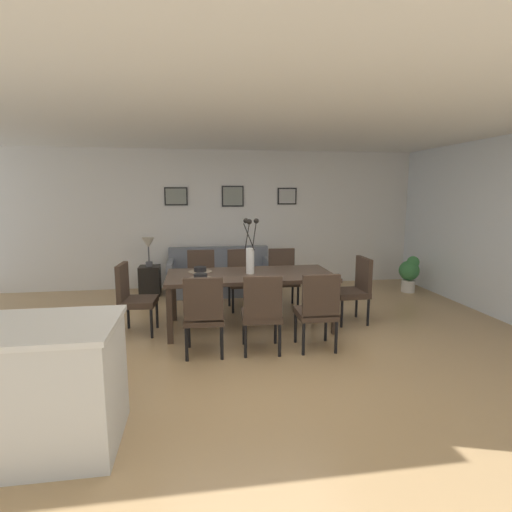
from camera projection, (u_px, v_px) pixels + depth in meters
The scene contains 25 objects.
ground_plane at pixel (257, 349), 4.54m from camera, with size 9.00×9.00×0.00m, color tan.
back_wall_panel at pixel (231, 219), 7.50m from camera, with size 9.00×0.10×2.60m, color silver.
ceiling_panel at pixel (252, 120), 4.50m from camera, with size 9.00×7.20×0.08m, color white.
dining_table at pixel (250, 278), 5.19m from camera, with size 2.20×1.00×0.74m.
dining_chair_near_left at pixel (204, 312), 4.26m from camera, with size 0.46×0.46×0.92m.
dining_chair_near_right at pixel (201, 277), 6.02m from camera, with size 0.46×0.46×0.92m.
dining_chair_far_left at pixel (262, 310), 4.34m from camera, with size 0.47×0.47×0.92m.
dining_chair_far_right at pixel (242, 276), 6.10m from camera, with size 0.47×0.47×0.92m.
dining_chair_mid_left at pixel (318, 308), 4.42m from camera, with size 0.45×0.45×0.92m.
dining_chair_mid_right at pixel (283, 275), 6.18m from camera, with size 0.45×0.45×0.92m.
dining_chair_head_west at pixel (132, 295), 4.97m from camera, with size 0.47×0.47×0.92m.
dining_chair_head_east at pixel (356, 287), 5.41m from camera, with size 0.45×0.45×0.92m.
centerpiece_vase at pixel (250, 253), 5.13m from camera, with size 0.21×0.23×0.73m.
placemat_near_left at pixel (201, 279), 4.86m from camera, with size 0.32×0.32×0.01m, color #7F705B.
bowl_near_left at pixel (200, 276), 4.85m from camera, with size 0.17×0.17×0.07m.
placemat_near_right at pixel (200, 271), 5.30m from camera, with size 0.32×0.32×0.01m, color #7F705B.
bowl_near_right at pixel (200, 269), 5.29m from camera, with size 0.17×0.17×0.07m.
sofa at pixel (220, 277), 7.09m from camera, with size 1.85×0.84×0.80m.
side_table at pixel (150, 280), 6.90m from camera, with size 0.36×0.36×0.52m, color black.
table_lamp at pixel (148, 245), 6.80m from camera, with size 0.22×0.22×0.51m.
kitchen_island at pixel (8, 389), 2.69m from camera, with size 1.50×0.79×0.92m.
framed_picture_left at pixel (176, 196), 7.21m from camera, with size 0.42×0.03×0.34m.
framed_picture_center at pixel (233, 196), 7.37m from camera, with size 0.42×0.03×0.39m.
framed_picture_right at pixel (287, 196), 7.52m from camera, with size 0.37×0.03×0.32m.
potted_plant at pixel (409, 272), 7.08m from camera, with size 0.36×0.36×0.67m.
Camera 1 is at (-0.67, -4.25, 1.81)m, focal length 27.21 mm.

